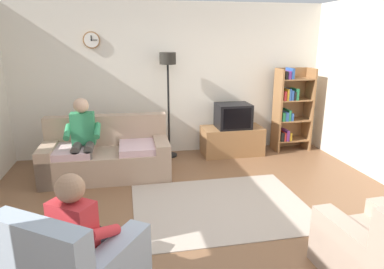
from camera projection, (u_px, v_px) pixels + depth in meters
ground_plane at (206, 219)px, 4.05m from camera, size 12.00×12.00×0.00m
back_wall_assembly at (173, 80)px, 6.19m from camera, size 6.20×0.17×2.70m
couch at (107, 156)px, 5.28m from camera, size 1.91×0.90×0.90m
tv_stand at (232, 141)px, 6.30m from camera, size 1.10×0.56×0.51m
tv at (233, 116)px, 6.15m from camera, size 0.60×0.49×0.44m
bookshelf at (290, 108)px, 6.43m from camera, size 0.68×0.36×1.56m
floor_lamp at (168, 76)px, 5.85m from camera, size 0.28×0.28×1.85m
armchair_near_bookshelf at (381, 253)px, 2.94m from camera, size 0.85×0.92×0.90m
area_rug at (220, 206)px, 4.36m from camera, size 2.20×1.70×0.01m
person_on_couch at (83, 135)px, 5.01m from camera, size 0.51×0.54×1.24m
person_in_left_armchair at (83, 231)px, 2.70m from camera, size 0.61×0.64×1.12m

